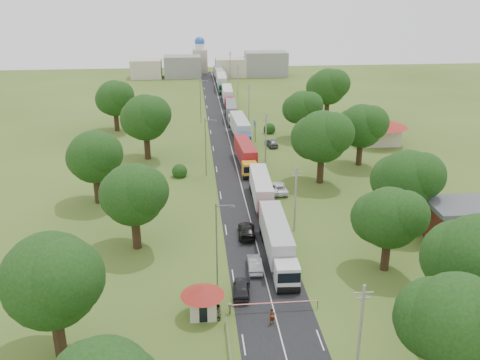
{
  "coord_description": "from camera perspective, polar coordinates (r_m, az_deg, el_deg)",
  "views": [
    {
      "loc": [
        -7.73,
        -70.38,
        31.93
      ],
      "look_at": [
        -0.7,
        4.6,
        3.0
      ],
      "focal_mm": 40.0,
      "sensor_mm": 36.0,
      "label": 1
    }
  ],
  "objects": [
    {
      "name": "car_lane_mid",
      "position": [
        62.48,
        1.57,
        -8.95
      ],
      "size": [
        1.7,
        4.49,
        1.46
      ],
      "primitive_type": "imported",
      "rotation": [
        0.0,
        0.0,
        3.11
      ],
      "color": "gray",
      "rests_on": "ground"
    },
    {
      "name": "house_cream",
      "position": [
        110.9,
        14.8,
        5.53
      ],
      "size": [
        10.08,
        10.08,
        5.8
      ],
      "color": "#BEB69E",
      "rests_on": "ground"
    },
    {
      "name": "truck_2",
      "position": [
        95.05,
        0.63,
        2.73
      ],
      "size": [
        3.13,
        14.38,
        3.97
      ],
      "color": "orange",
      "rests_on": "ground"
    },
    {
      "name": "truck_1",
      "position": [
        78.72,
        2.36,
        -1.22
      ],
      "size": [
        2.9,
        14.79,
        4.09
      ],
      "color": "maroon",
      "rests_on": "ground"
    },
    {
      "name": "pole_2",
      "position": [
        96.26,
        2.77,
        4.55
      ],
      "size": [
        1.6,
        0.24,
        9.0
      ],
      "color": "gray",
      "rests_on": "ground"
    },
    {
      "name": "church",
      "position": [
        190.27,
        -4.29,
        12.94
      ],
      "size": [
        5.0,
        5.0,
        12.3
      ],
      "color": "#BEB69E",
      "rests_on": "ground"
    },
    {
      "name": "truck_7",
      "position": [
        176.39,
        -2.27,
        11.22
      ],
      "size": [
        2.83,
        13.54,
        3.74
      ],
      "color": "silver",
      "rests_on": "ground"
    },
    {
      "name": "tree_0",
      "position": [
        45.36,
        22.13,
        -13.76
      ],
      "size": [
        8.8,
        8.8,
        11.07
      ],
      "color": "#382616",
      "rests_on": "ground"
    },
    {
      "name": "tree_7",
      "position": [
        126.95,
        9.35,
        9.81
      ],
      "size": [
        9.6,
        9.6,
        12.05
      ],
      "color": "#382616",
      "rests_on": "ground"
    },
    {
      "name": "truck_4",
      "position": [
        126.38,
        -0.91,
        7.32
      ],
      "size": [
        2.9,
        13.72,
        3.79
      ],
      "color": "silver",
      "rests_on": "ground"
    },
    {
      "name": "tree_11",
      "position": [
        80.74,
        -15.29,
        2.43
      ],
      "size": [
        8.8,
        8.8,
        11.07
      ],
      "color": "#382616",
      "rests_on": "ground"
    },
    {
      "name": "road",
      "position": [
        96.16,
        -0.44,
        1.62
      ],
      "size": [
        8.0,
        200.0,
        0.04
      ],
      "primitive_type": "cube",
      "color": "black",
      "rests_on": "ground"
    },
    {
      "name": "lamp_0",
      "position": [
        56.91,
        -2.36,
        -6.62
      ],
      "size": [
        2.03,
        0.22,
        10.0
      ],
      "color": "slate",
      "rests_on": "ground"
    },
    {
      "name": "truck_0",
      "position": [
        64.28,
        3.99,
        -6.48
      ],
      "size": [
        2.94,
        15.71,
        4.35
      ],
      "color": "silver",
      "rests_on": "ground"
    },
    {
      "name": "tree_2",
      "position": [
        62.22,
        15.63,
        -3.84
      ],
      "size": [
        8.0,
        8.0,
        10.1
      ],
      "color": "#382616",
      "rests_on": "ground"
    },
    {
      "name": "tree_4",
      "position": [
        86.58,
        8.74,
        4.62
      ],
      "size": [
        9.6,
        9.6,
        12.05
      ],
      "color": "#382616",
      "rests_on": "ground"
    },
    {
      "name": "info_sign",
      "position": [
        110.04,
        1.59,
        5.76
      ],
      "size": [
        0.12,
        3.1,
        4.1
      ],
      "color": "slate",
      "rests_on": "ground"
    },
    {
      "name": "pedestrian_near",
      "position": [
        53.73,
        3.45,
        -14.38
      ],
      "size": [
        0.71,
        0.57,
        1.68
      ],
      "primitive_type": "imported",
      "rotation": [
        0.0,
        0.0,
        0.32
      ],
      "color": "gray",
      "rests_on": "ground"
    },
    {
      "name": "tree_5",
      "position": [
        96.6,
        12.82,
        5.67
      ],
      "size": [
        8.8,
        8.8,
        11.07
      ],
      "color": "#382616",
      "rests_on": "ground"
    },
    {
      "name": "pole_0",
      "position": [
        46.57,
        12.7,
        -15.39
      ],
      "size": [
        1.6,
        0.24,
        9.0
      ],
      "color": "gray",
      "rests_on": "ground"
    },
    {
      "name": "pole_4",
      "position": [
        150.46,
        -0.23,
        10.58
      ],
      "size": [
        1.6,
        0.24,
        9.0
      ],
      "color": "gray",
      "rests_on": "ground"
    },
    {
      "name": "tree_1",
      "position": [
        53.71,
        24.2,
        -7.64
      ],
      "size": [
        9.6,
        9.6,
        12.05
      ],
      "color": "#382616",
      "rests_on": "ground"
    },
    {
      "name": "boom_barrier",
      "position": [
        55.34,
        2.24,
        -13.12
      ],
      "size": [
        9.22,
        0.35,
        1.18
      ],
      "color": "slate",
      "rests_on": "ground"
    },
    {
      "name": "car_verge_near",
      "position": [
        83.95,
        4.1,
        -0.85
      ],
      "size": [
        2.57,
        5.44,
        1.5
      ],
      "primitive_type": "imported",
      "rotation": [
        0.0,
        0.0,
        3.16
      ],
      "color": "white",
      "rests_on": "ground"
    },
    {
      "name": "car_lane_front",
      "position": [
        58.02,
        0.16,
        -11.47
      ],
      "size": [
        2.3,
        4.66,
        1.53
      ],
      "primitive_type": "imported",
      "rotation": [
        0.0,
        0.0,
        3.03
      ],
      "color": "black",
      "rests_on": "ground"
    },
    {
      "name": "truck_5",
      "position": [
        143.47,
        -1.33,
        9.02
      ],
      "size": [
        2.79,
        14.55,
        4.03
      ],
      "color": "#A41932",
      "rests_on": "ground"
    },
    {
      "name": "tree_3",
      "position": [
        72.72,
        17.41,
        0.15
      ],
      "size": [
        8.8,
        8.8,
        11.07
      ],
      "color": "#382616",
      "rests_on": "ground"
    },
    {
      "name": "guard_booth",
      "position": [
        54.27,
        -4.01,
        -12.31
      ],
      "size": [
        4.4,
        4.4,
        3.45
      ],
      "color": "#BEB69E",
      "rests_on": "ground"
    },
    {
      "name": "tree_9",
      "position": [
        48.73,
        -19.49,
        -9.94
      ],
      "size": [
        9.6,
        9.6,
        12.05
      ],
      "color": "#382616",
      "rests_on": "ground"
    },
    {
      "name": "pole_3",
      "position": [
        123.16,
        0.95,
        8.23
      ],
      "size": [
        1.6,
        0.24,
        9.0
      ],
      "color": "gray",
      "rests_on": "ground"
    },
    {
      "name": "lamp_2",
      "position": [
        123.25,
        -4.17,
        8.6
      ],
      "size": [
        2.03,
        0.22,
        10.0
      ],
      "color": "slate",
      "rests_on": "ground"
    },
    {
      "name": "tree_10",
      "position": [
        65.78,
        -11.31,
        -1.48
      ],
      "size": [
        8.8,
        8.8,
        11.07
      ],
      "color": "#382616",
      "rests_on": "ground"
    },
    {
      "name": "car_verge_far",
      "position": [
        106.7,
        3.37,
        3.99
      ],
      "size": [
        2.53,
        4.63,
        1.49
      ],
      "primitive_type": "imported",
      "rotation": [
        0.0,
        0.0,
        3.33
      ],
      "color": "#4F5156",
      "rests_on": "ground"
    },
    {
      "name": "tree_6",
      "position": [
        110.87,
        6.67,
        7.66
      ],
      "size": [
        8.0,
        8.0,
        10.1
      ],
      "color": "#382616",
      "rests_on": "ground"
    },
    {
      "name": "pole_5",
      "position": [
        177.97,
        -1.05,
        12.2
      ],
      "size": [
        1.6,
        0.24,
        9.0
      ],
      "color": "gray",
      "rests_on": "ground"
    },
    {
      "name": "tree_12",
      "position": [
        98.88,
        -10.07,
        6.6
      ],
      "size": [
        9.6,
        9.6,
        12.05
      ],
      "color": "#382616",
      "rests_on": "ground"
    },
    {
      "name": "car_lane_rear",
      "position": [
        70.05,
        0.72,
        -5.4
      ],
      "size": [
        2.49,
        5.44,
        1.54
      ],
      "primitive_type": "imported",
      "rotation": [
        0.0,
        0.0,
        3.08
      ],
      "color": "black",
      "rests_on": "ground"
    },
    {
      "name": "truck_6",
      "position": [
        161.11,
        -1.94,
        10.39
      ],
      "size": [
        2.83,
        15.42,
        4.27
      ],
      "color": "#266635",
      "rests_on": "ground"
    },
    {
      "name": "house_brick",
      "position": [
        73.5,
        22.57,
        -4.18
      ],
      "size": [
        8.6,
        6.6,
        5.2
      ],
      "color": "maroon",
      "rests_on": "ground"
    },
    {
      "name": "pedestrian_booth",
      "position": [
        54.2,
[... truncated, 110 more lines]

